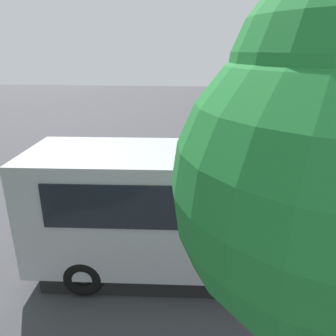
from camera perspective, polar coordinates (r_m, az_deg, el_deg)
name	(u,v)px	position (r m, az deg, el deg)	size (l,w,h in m)	color
ground_plane	(179,189)	(13.73, 1.91, -3.61)	(80.00, 80.00, 0.00)	#424247
tour_bus	(226,214)	(8.36, 10.12, -7.86)	(9.83, 2.97, 3.25)	#B7BABF
spectator_far_left	(267,190)	(11.46, 16.88, -3.74)	(0.57, 0.38, 1.77)	black
spectator_left	(237,189)	(11.51, 12.03, -3.55)	(0.58, 0.37, 1.67)	#473823
spectator_centre	(203,190)	(11.10, 6.19, -3.82)	(0.58, 0.35, 1.74)	black
spectator_right	(174,190)	(11.18, 1.13, -3.80)	(0.57, 0.33, 1.67)	#473823
spectator_far_right	(139,190)	(11.18, -5.04, -3.86)	(0.57, 0.38, 1.67)	#473823
parked_motorcycle_silver	(284,214)	(11.29, 19.66, -7.67)	(2.05, 0.58, 0.99)	black
stunt_motorcycle	(91,157)	(16.22, -13.28, 1.94)	(2.01, 0.80, 1.23)	black
bay_line_a	(262,178)	(15.38, 16.19, -1.75)	(0.14, 4.03, 0.01)	white
bay_line_b	(197,176)	(15.08, 5.09, -1.44)	(0.15, 4.99, 0.01)	white
bay_line_c	(134,174)	(15.35, -6.02, -1.07)	(0.15, 4.66, 0.01)	white
bay_line_d	(73,172)	(16.17, -16.36, -0.69)	(0.14, 3.51, 0.01)	white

